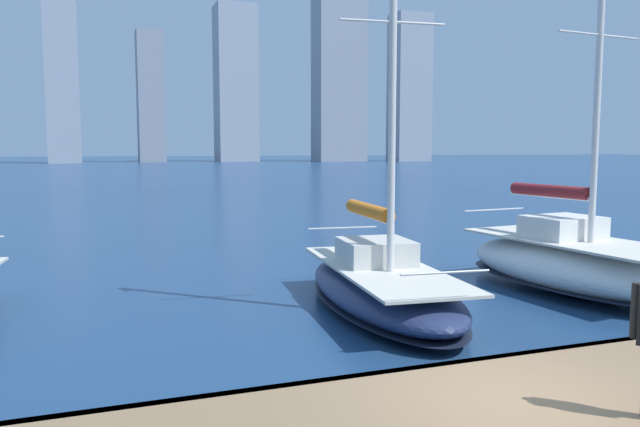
{
  "coord_description": "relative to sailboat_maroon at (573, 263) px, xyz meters",
  "views": [
    {
      "loc": [
        4.64,
        6.03,
        3.6
      ],
      "look_at": [
        0.04,
        -6.57,
        2.2
      ],
      "focal_mm": 35.0,
      "sensor_mm": 36.0,
      "label": 1
    }
  ],
  "objects": [
    {
      "name": "dock_pier",
      "position": [
        6.66,
        6.23,
        -0.2
      ],
      "size": [
        28.0,
        2.8,
        0.6
      ],
      "color": "#896B4C",
      "rests_on": "ground"
    },
    {
      "name": "sailboat_maroon",
      "position": [
        0.0,
        0.0,
        0.0
      ],
      "size": [
        3.5,
        6.89,
        9.55
      ],
      "color": "white",
      "rests_on": "ground"
    },
    {
      "name": "city_skyline",
      "position": [
        1.77,
        -155.1,
        21.27
      ],
      "size": [
        173.41,
        22.15,
        53.32
      ],
      "color": "#9CA1AB",
      "rests_on": "ground"
    },
    {
      "name": "sailboat_orange",
      "position": [
        5.32,
        -0.02,
        -0.14
      ],
      "size": [
        3.24,
        7.16,
        9.66
      ],
      "color": "navy",
      "rests_on": "ground"
    }
  ]
}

